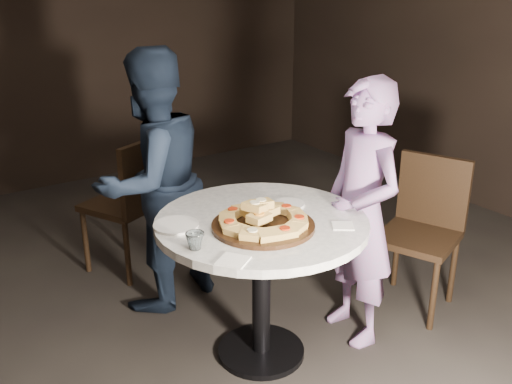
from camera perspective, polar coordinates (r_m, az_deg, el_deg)
floor at (r=3.23m, az=-0.37°, el=-16.78°), size 7.00×7.00×0.00m
table at (r=2.96m, az=0.55°, el=-5.39°), size 1.44×1.44×0.82m
serving_board at (r=2.79m, az=0.72°, el=-3.40°), size 0.51×0.51×0.02m
focaccia_pile at (r=2.77m, az=0.61°, el=-2.54°), size 0.46×0.45×0.12m
plate_left at (r=2.83m, az=-7.99°, el=-3.31°), size 0.25×0.25×0.01m
plate_right at (r=3.08m, az=3.33°, el=-1.20°), size 0.20×0.20×0.01m
water_glass at (r=2.58m, az=-6.12°, el=-4.87°), size 0.11×0.11×0.08m
napkin_near at (r=2.48m, az=-2.30°, el=-6.87°), size 0.17×0.17×0.01m
napkin_far at (r=2.84m, az=8.68°, el=-3.35°), size 0.14×0.14×0.01m
chair_far at (r=3.98m, az=-12.21°, el=-0.48°), size 0.61×0.62×0.97m
chair_right at (r=3.69m, az=16.46°, el=-2.89°), size 0.59×0.58×0.94m
diner_navy at (r=3.50m, az=-10.29°, el=0.94°), size 0.91×0.79×1.61m
diner_teal at (r=3.17m, az=10.46°, el=-2.19°), size 0.43×0.59×1.50m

